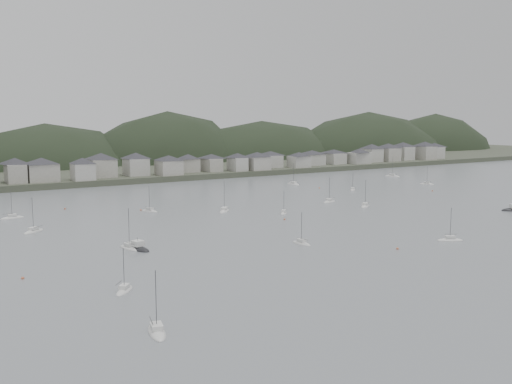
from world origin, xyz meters
TOP-DOWN VIEW (x-y plane):
  - ground at (0.00, 0.00)m, footprint 900.00×900.00m
  - far_shore_land at (0.00, 295.00)m, footprint 900.00×250.00m
  - forested_ridge at (4.83, 269.40)m, footprint 851.55×103.94m
  - waterfront_town at (50.59, 183.34)m, footprint 451.48×28.46m
  - sailboat_lead at (14.92, -0.12)m, footprint 7.30×5.56m
  - moored_fleet at (-2.03, 59.70)m, footprint 263.93×160.26m
  - motor_launch_far at (-60.39, 34.92)m, footprint 5.36×9.21m
  - mooring_buoys at (-0.95, 55.41)m, footprint 184.03×124.79m

SIDE VIEW (x-z plane):
  - forested_ridge at x=4.83m, z-range -62.57..40.00m
  - ground at x=0.00m, z-range 0.00..0.00m
  - mooring_buoys at x=-0.95m, z-range -0.20..0.50m
  - moored_fleet at x=-2.03m, z-range -6.34..6.70m
  - sailboat_lead at x=14.92m, z-range -4.70..5.07m
  - motor_launch_far at x=-60.39m, z-range -1.75..2.32m
  - far_shore_land at x=0.00m, z-range 0.00..3.00m
  - waterfront_town at x=50.59m, z-range 2.20..15.12m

